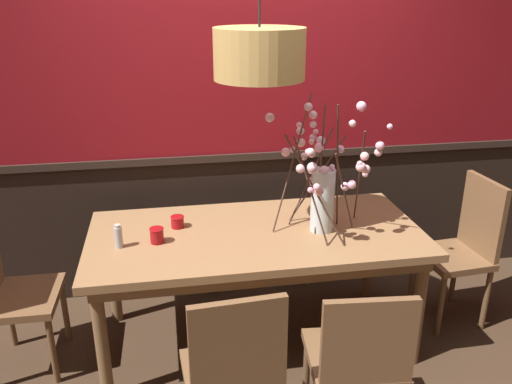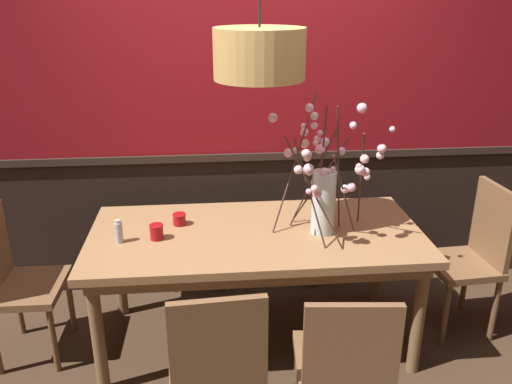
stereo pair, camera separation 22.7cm
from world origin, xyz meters
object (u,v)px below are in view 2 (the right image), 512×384
object	(u,v)px
chair_head_east_end	(474,252)
candle_holder_nearer_center	(157,232)
dining_table	(256,244)
chair_near_side_left	(217,368)
chair_far_side_right	(290,207)
chair_near_side_right	(345,363)
condiment_bottle	(119,232)
chair_head_west_end	(14,277)
chair_far_side_left	(201,212)
pendant_lamp	(259,54)
vase_with_blossoms	(324,189)
candle_holder_nearer_edge	(179,219)

from	to	relation	value
chair_head_east_end	candle_holder_nearer_center	xyz separation A→B (m)	(-1.95, -0.06, 0.26)
dining_table	candle_holder_nearer_center	bearing A→B (deg)	-175.58
chair_near_side_left	chair_far_side_right	world-z (taller)	chair_far_side_right
candle_holder_nearer_center	chair_near_side_right	bearing A→B (deg)	-43.27
chair_far_side_right	condiment_bottle	world-z (taller)	chair_far_side_right
chair_head_west_end	chair_far_side_left	bearing A→B (deg)	38.02
chair_far_side_left	condiment_bottle	xyz separation A→B (m)	(-0.45, -0.92, 0.29)
chair_near_side_left	chair_near_side_right	world-z (taller)	chair_near_side_left
pendant_lamp	dining_table	bearing A→B (deg)	177.50
dining_table	candle_holder_nearer_center	xyz separation A→B (m)	(-0.57, -0.04, 0.13)
chair_near_side_right	chair_near_side_left	bearing A→B (deg)	-179.70
vase_with_blossoms	candle_holder_nearer_edge	size ratio (longest dim) A/B	9.50
chair_far_side_right	chair_head_east_end	size ratio (longest dim) A/B	0.98
chair_near_side_right	pendant_lamp	size ratio (longest dim) A/B	0.83
dining_table	condiment_bottle	xyz separation A→B (m)	(-0.78, -0.07, 0.15)
chair_near_side_right	dining_table	bearing A→B (deg)	109.99
chair_near_side_right	chair_far_side_left	distance (m)	1.86
chair_head_west_end	chair_far_side_right	size ratio (longest dim) A/B	0.97
vase_with_blossoms	pendant_lamp	world-z (taller)	pendant_lamp
chair_far_side_right	chair_head_west_end	bearing A→B (deg)	-153.76
dining_table	chair_head_east_end	world-z (taller)	chair_head_east_end
chair_near_side_right	chair_far_side_left	xyz separation A→B (m)	(-0.65, 1.74, 0.03)
chair_near_side_left	pendant_lamp	bearing A→B (deg)	72.93
chair_far_side_right	vase_with_blossoms	distance (m)	1.04
candle_holder_nearer_edge	chair_far_side_left	bearing A→B (deg)	80.52
candle_holder_nearer_center	chair_head_east_end	bearing A→B (deg)	1.86
chair_head_west_end	candle_holder_nearer_center	bearing A→B (deg)	-3.57
chair_far_side_right	vase_with_blossoms	size ratio (longest dim) A/B	1.23
vase_with_blossoms	chair_near_side_right	bearing A→B (deg)	-94.16
chair_far_side_right	candle_holder_nearer_edge	bearing A→B (deg)	-137.23
chair_near_side_left	candle_holder_nearer_edge	world-z (taller)	chair_near_side_left
chair_near_side_right	candle_holder_nearer_center	distance (m)	1.26
dining_table	condiment_bottle	size ratio (longest dim) A/B	14.22
chair_head_west_end	condiment_bottle	world-z (taller)	chair_head_west_end
candle_holder_nearer_edge	condiment_bottle	size ratio (longest dim) A/B	0.60
chair_far_side_right	dining_table	bearing A→B (deg)	-111.28
vase_with_blossoms	condiment_bottle	world-z (taller)	vase_with_blossoms
chair_near_side_left	pendant_lamp	world-z (taller)	pendant_lamp
chair_head_east_end	condiment_bottle	bearing A→B (deg)	-177.73
vase_with_blossoms	candle_holder_nearer_edge	bearing A→B (deg)	167.98
chair_near_side_right	chair_head_west_end	distance (m)	1.95
vase_with_blossoms	condiment_bottle	size ratio (longest dim) A/B	5.69
chair_head_west_end	vase_with_blossoms	bearing A→B (deg)	-1.44
pendant_lamp	condiment_bottle	bearing A→B (deg)	-175.30
chair_near_side_left	vase_with_blossoms	size ratio (longest dim) A/B	1.20
candle_holder_nearer_center	candle_holder_nearer_edge	size ratio (longest dim) A/B	1.08
chair_far_side_left	candle_holder_nearer_center	bearing A→B (deg)	-104.92
chair_far_side_right	candle_holder_nearer_center	size ratio (longest dim) A/B	10.75
chair_far_side_right	chair_head_east_end	world-z (taller)	chair_head_east_end
chair_near_side_left	dining_table	bearing A→B (deg)	74.00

